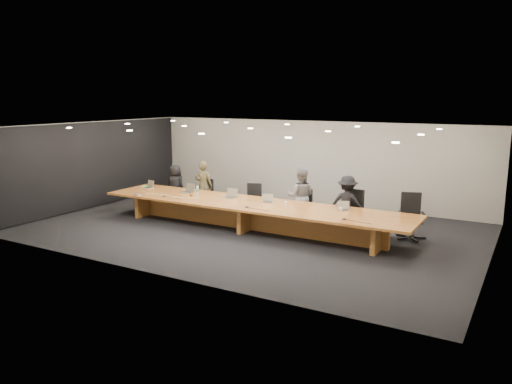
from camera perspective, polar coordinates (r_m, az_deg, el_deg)
ground at (r=13.78m, az=-0.62°, el=-4.29°), size 12.00×12.00×0.00m
back_wall at (r=17.01m, az=6.22°, el=3.38°), size 12.00×0.02×2.80m
left_wall_panel at (r=17.23m, az=-17.95°, el=2.91°), size 0.08×7.84×2.74m
conference_table at (r=13.65m, az=-0.63°, el=-2.18°), size 9.00×1.80×0.75m
chair_far_left at (r=16.68m, az=-9.54°, el=0.11°), size 0.60×0.60×1.06m
chair_left at (r=16.11m, az=-5.97°, el=-0.25°), size 0.62×0.62×1.02m
chair_mid_left at (r=14.92m, az=-0.35°, el=-1.03°), size 0.67×0.67×1.05m
chair_mid_right at (r=14.32m, az=5.22°, el=-1.64°), size 0.64×0.64×1.02m
chair_right at (r=13.70m, az=10.80°, el=-2.08°), size 0.70×0.70×1.16m
chair_far_right at (r=13.32m, az=17.34°, el=-2.65°), size 0.79×0.79×1.21m
person_a at (r=16.58m, az=-9.19°, el=0.68°), size 0.70×0.47×1.42m
person_b at (r=15.91m, az=-6.01°, el=0.70°), size 0.65×0.49×1.62m
person_c at (r=14.20m, az=5.13°, el=-0.52°), size 0.94×0.82×1.62m
person_d at (r=13.68m, az=10.37°, el=-1.31°), size 1.03×0.65×1.52m
laptop_a at (r=16.13m, az=-12.28°, el=0.88°), size 0.36×0.31×0.25m
laptop_b at (r=15.11m, az=-7.88°, el=0.44°), size 0.40×0.32×0.28m
laptop_c at (r=14.24m, az=-3.03°, el=-0.14°), size 0.36×0.27×0.27m
laptop_d at (r=13.63m, az=1.33°, el=-0.72°), size 0.35×0.31×0.23m
laptop_e at (r=12.87m, az=9.97°, el=-1.58°), size 0.36×0.31×0.24m
water_bottle at (r=14.81m, az=-6.70°, el=0.18°), size 0.08×0.08×0.25m
amber_mug at (r=14.55m, az=-7.44°, el=-0.31°), size 0.09×0.09×0.11m
paper_cup_near at (r=13.40m, az=3.44°, el=-1.26°), size 0.09×0.09×0.08m
paper_cup_far at (r=12.76m, az=9.68°, el=-1.99°), size 0.11×0.11×0.10m
notepad at (r=16.35m, az=-12.53°, el=0.59°), size 0.23×0.20×0.01m
lime_gadget at (r=16.36m, az=-12.59°, el=0.66°), size 0.15×0.08×0.02m
av_box at (r=15.06m, az=-13.38°, el=-0.29°), size 0.23×0.18×0.03m
mic_left at (r=14.69m, az=-10.44°, el=-0.45°), size 0.14×0.14×0.03m
mic_center at (r=13.03m, az=-1.05°, el=-1.71°), size 0.15×0.15×0.03m
mic_right at (r=11.95m, az=10.07°, el=-3.05°), size 0.14×0.14×0.03m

